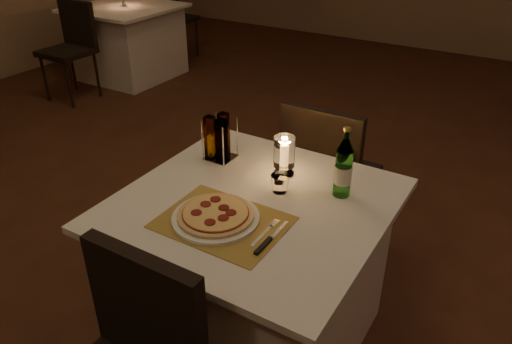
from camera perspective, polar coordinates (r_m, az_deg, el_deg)
The scene contains 16 objects.
floor at distance 2.61m, azimuth -1.89°, elevation -13.96°, with size 8.00×10.00×0.02m, color #4A2618.
main_table at distance 2.15m, azimuth -0.28°, elevation -11.55°, with size 1.00×1.00×0.74m.
chair_far at distance 2.58m, azimuth 8.02°, elevation 0.52°, with size 0.42×0.42×0.90m.
placemat at distance 1.82m, azimuth -3.83°, elevation -5.75°, with size 0.45×0.34×0.00m, color #A48439.
plate at distance 1.82m, azimuth -4.62°, elevation -5.23°, with size 0.32×0.32×0.01m, color white.
pizza at distance 1.82m, azimuth -4.64°, elevation -4.81°, with size 0.28×0.28×0.02m.
fork at distance 1.76m, azimuth 1.24°, elevation -6.73°, with size 0.02×0.18×0.00m.
knife at distance 1.71m, azimuth 1.23°, elevation -8.04°, with size 0.02×0.22×0.01m.
tumbler at distance 1.97m, azimuth 2.75°, elevation -1.33°, with size 0.07×0.07×0.07m, color white, non-canonical shape.
water_bottle at distance 1.94m, azimuth 9.96°, elevation 0.36°, with size 0.07×0.07×0.29m.
hurricane_candle at distance 2.06m, azimuth 3.25°, elevation 2.18°, with size 0.09×0.09×0.17m.
cruet_caddy at distance 2.19m, azimuth -4.28°, elevation 3.74°, with size 0.12×0.12×0.21m.
neighbor_table_left at distance 5.66m, azimuth -14.40°, elevation 14.22°, with size 1.00×1.00×0.74m.
neighbor_chair_la at distance 5.16m, azimuth -20.28°, elevation 13.92°, with size 0.42×0.42×0.90m.
neighbor_chair_lb at distance 6.13m, azimuth -9.80°, elevation 17.52°, with size 0.42×0.42×0.90m.
neighbor_candle_left at distance 5.57m, azimuth -14.96°, elevation 18.32°, with size 0.03×0.03×0.11m.
Camera 1 is at (1.05, -1.58, 1.79)m, focal length 35.00 mm.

